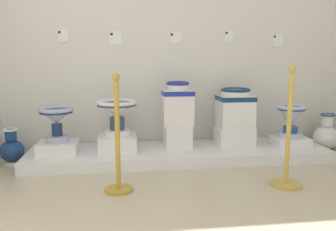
# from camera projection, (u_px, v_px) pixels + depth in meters

# --- Properties ---
(wall_back) EXTENTS (4.09, 0.06, 3.21)m
(wall_back) POSITION_uv_depth(u_px,v_px,m) (174.00, 11.00, 3.97)
(wall_back) COLOR silver
(wall_back) RESTS_ON ground_plane
(display_platform) EXTENTS (3.20, 0.77, 0.12)m
(display_platform) POSITION_uv_depth(u_px,v_px,m) (179.00, 153.00, 3.80)
(display_platform) COLOR white
(display_platform) RESTS_ON ground_plane
(plinth_block_squat_floral) EXTENTS (0.39, 0.31, 0.13)m
(plinth_block_squat_floral) POSITION_uv_depth(u_px,v_px,m) (58.00, 148.00, 3.56)
(plinth_block_squat_floral) COLOR white
(plinth_block_squat_floral) RESTS_ON display_platform
(antique_toilet_squat_floral) EXTENTS (0.34, 0.34, 0.35)m
(antique_toilet_squat_floral) POSITION_uv_depth(u_px,v_px,m) (56.00, 118.00, 3.51)
(antique_toilet_squat_floral) COLOR #A8B3CE
(antique_toilet_squat_floral) RESTS_ON plinth_block_squat_floral
(plinth_block_rightmost) EXTENTS (0.39, 0.40, 0.16)m
(plinth_block_rightmost) POSITION_uv_depth(u_px,v_px,m) (118.00, 143.00, 3.71)
(plinth_block_rightmost) COLOR white
(plinth_block_rightmost) RESTS_ON display_platform
(antique_toilet_rightmost) EXTENTS (0.42, 0.42, 0.37)m
(antique_toilet_rightmost) POSITION_uv_depth(u_px,v_px,m) (117.00, 111.00, 3.65)
(antique_toilet_rightmost) COLOR white
(antique_toilet_rightmost) RESTS_ON plinth_block_rightmost
(plinth_block_leftmost) EXTENTS (0.28, 0.31, 0.24)m
(plinth_block_leftmost) POSITION_uv_depth(u_px,v_px,m) (177.00, 136.00, 3.84)
(plinth_block_leftmost) COLOR white
(plinth_block_leftmost) RESTS_ON display_platform
(antique_toilet_leftmost) EXTENTS (0.33, 0.26, 0.47)m
(antique_toilet_leftmost) POSITION_uv_depth(u_px,v_px,m) (178.00, 103.00, 3.78)
(antique_toilet_leftmost) COLOR white
(antique_toilet_leftmost) RESTS_ON plinth_block_leftmost
(plinth_block_tall_cobalt) EXTENTS (0.40, 0.33, 0.20)m
(plinth_block_tall_cobalt) POSITION_uv_depth(u_px,v_px,m) (234.00, 136.00, 3.95)
(plinth_block_tall_cobalt) COLOR white
(plinth_block_tall_cobalt) RESTS_ON display_platform
(antique_toilet_tall_cobalt) EXTENTS (0.38, 0.33, 0.44)m
(antique_toilet_tall_cobalt) POSITION_uv_depth(u_px,v_px,m) (235.00, 107.00, 3.89)
(antique_toilet_tall_cobalt) COLOR white
(antique_toilet_tall_cobalt) RESTS_ON plinth_block_tall_cobalt
(plinth_block_broad_patterned) EXTENTS (0.38, 0.32, 0.09)m
(plinth_block_broad_patterned) POSITION_uv_depth(u_px,v_px,m) (290.00, 141.00, 3.94)
(plinth_block_broad_patterned) COLOR white
(plinth_block_broad_patterned) RESTS_ON display_platform
(antique_toilet_broad_patterned) EXTENTS (0.32, 0.32, 0.36)m
(antique_toilet_broad_patterned) POSITION_uv_depth(u_px,v_px,m) (291.00, 117.00, 3.89)
(antique_toilet_broad_patterned) COLOR silver
(antique_toilet_broad_patterned) RESTS_ON plinth_block_broad_patterned
(info_placard_first) EXTENTS (0.12, 0.01, 0.14)m
(info_placard_first) POSITION_uv_depth(u_px,v_px,m) (63.00, 36.00, 3.83)
(info_placard_first) COLOR white
(info_placard_second) EXTENTS (0.13, 0.01, 0.15)m
(info_placard_second) POSITION_uv_depth(u_px,v_px,m) (115.00, 38.00, 3.90)
(info_placard_second) COLOR white
(info_placard_third) EXTENTS (0.13, 0.01, 0.12)m
(info_placard_third) POSITION_uv_depth(u_px,v_px,m) (175.00, 38.00, 3.99)
(info_placard_third) COLOR white
(info_placard_fourth) EXTENTS (0.10, 0.01, 0.14)m
(info_placard_fourth) POSITION_uv_depth(u_px,v_px,m) (229.00, 36.00, 4.07)
(info_placard_fourth) COLOR white
(info_placard_fifth) EXTENTS (0.13, 0.01, 0.16)m
(info_placard_fifth) POSITION_uv_depth(u_px,v_px,m) (278.00, 41.00, 4.15)
(info_placard_fifth) COLOR white
(decorative_vase_spare) EXTENTS (0.25, 0.25, 0.37)m
(decorative_vase_spare) POSITION_uv_depth(u_px,v_px,m) (12.00, 149.00, 3.60)
(decorative_vase_spare) COLOR white
(decorative_vase_spare) RESTS_ON ground_plane
(decorative_vase_companion) EXTENTS (0.30, 0.30, 0.45)m
(decorative_vase_companion) POSITION_uv_depth(u_px,v_px,m) (326.00, 136.00, 4.07)
(decorative_vase_companion) COLOR navy
(decorative_vase_companion) RESTS_ON ground_plane
(stanchion_post_near_left) EXTENTS (0.23, 0.23, 0.97)m
(stanchion_post_near_left) POSITION_uv_depth(u_px,v_px,m) (118.00, 155.00, 2.84)
(stanchion_post_near_left) COLOR #B7912E
(stanchion_post_near_left) RESTS_ON ground_plane
(stanchion_post_near_right) EXTENTS (0.27, 0.27, 1.03)m
(stanchion_post_near_right) POSITION_uv_depth(u_px,v_px,m) (287.00, 152.00, 2.97)
(stanchion_post_near_right) COLOR gold
(stanchion_post_near_right) RESTS_ON ground_plane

